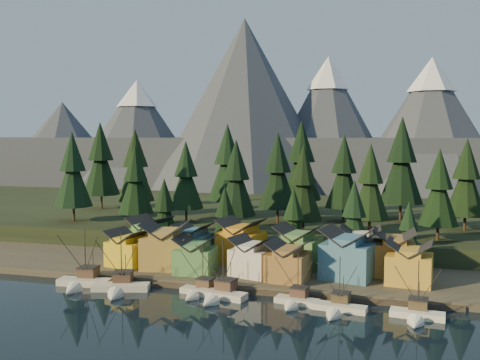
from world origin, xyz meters
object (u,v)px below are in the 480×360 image
(house_front_1, at_px, (166,244))
(house_back_1, at_px, (193,241))
(boat_2, at_px, (199,285))
(boat_6, at_px, (417,307))
(house_front_0, at_px, (128,247))
(boat_3, at_px, (219,287))
(boat_4, at_px, (295,294))
(boat_5, at_px, (337,302))
(boat_1, at_px, (119,280))
(house_back_0, at_px, (150,236))
(boat_0, at_px, (81,275))

(house_front_1, bearing_deg, house_back_1, 57.17)
(boat_2, xyz_separation_m, house_front_1, (-12.58, 12.88, 4.80))
(boat_6, xyz_separation_m, house_front_0, (-61.45, 15.42, 3.72))
(house_front_1, bearing_deg, house_front_0, 174.23)
(house_back_1, bearing_deg, boat_3, -52.13)
(house_back_1, bearing_deg, boat_4, -31.30)
(boat_4, distance_m, boat_5, 7.99)
(boat_6, xyz_separation_m, house_front_1, (-52.53, 15.95, 4.79))
(boat_1, relative_size, house_back_1, 1.43)
(house_front_0, height_order, house_back_1, house_back_1)
(boat_2, distance_m, boat_3, 4.79)
(boat_1, distance_m, boat_3, 20.47)
(house_back_1, bearing_deg, boat_6, -19.40)
(boat_2, bearing_deg, boat_1, -162.05)
(boat_5, distance_m, house_back_0, 54.12)
(boat_5, bearing_deg, house_back_0, 159.42)
(boat_0, relative_size, house_front_0, 1.33)
(boat_4, bearing_deg, boat_3, -168.18)
(boat_4, xyz_separation_m, house_back_0, (-39.84, 23.38, 4.54))
(boat_3, bearing_deg, boat_0, -170.07)
(boat_2, distance_m, boat_4, 18.99)
(boat_1, height_order, boat_6, boat_1)
(house_front_0, bearing_deg, house_front_1, 16.07)
(boat_2, height_order, boat_6, boat_6)
(boat_5, xyz_separation_m, house_front_0, (-48.21, 15.31, 3.90))
(boat_0, height_order, boat_5, boat_0)
(boat_5, distance_m, house_front_0, 50.73)
(boat_0, height_order, house_front_1, house_front_1)
(boat_0, height_order, boat_2, boat_0)
(boat_0, bearing_deg, boat_3, -6.94)
(boat_0, height_order, boat_6, boat_0)
(boat_4, bearing_deg, boat_1, -168.41)
(boat_3, bearing_deg, house_back_0, 147.69)
(boat_6, relative_size, house_front_1, 0.96)
(boat_0, bearing_deg, house_back_1, 47.74)
(boat_2, xyz_separation_m, boat_3, (4.52, -1.55, 0.35))
(boat_0, xyz_separation_m, boat_2, (25.18, 0.99, -0.37))
(boat_3, xyz_separation_m, house_back_0, (-25.40, 23.94, 4.19))
(boat_1, distance_m, house_back_0, 25.44)
(boat_6, height_order, house_front_1, house_front_1)
(house_front_0, relative_size, house_front_1, 0.86)
(boat_2, bearing_deg, boat_0, -167.64)
(boat_1, height_order, house_front_1, house_front_1)
(boat_3, xyz_separation_m, house_front_0, (-26.02, 13.90, 3.37))
(boat_1, height_order, boat_2, boat_1)
(house_front_1, bearing_deg, boat_1, -111.75)
(boat_1, bearing_deg, boat_0, 157.56)
(house_back_1, bearing_deg, boat_5, -27.04)
(boat_1, relative_size, house_back_0, 1.17)
(boat_1, bearing_deg, house_front_0, 95.90)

